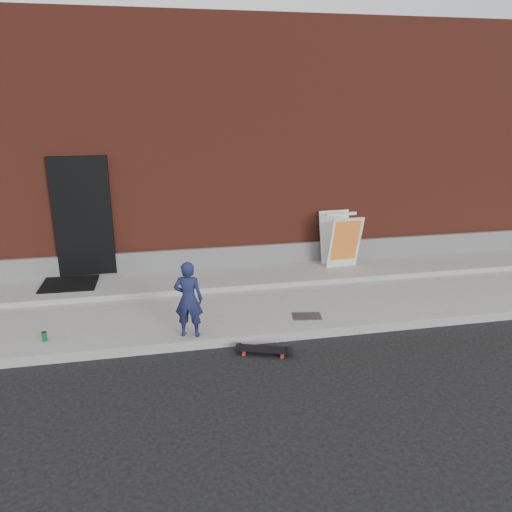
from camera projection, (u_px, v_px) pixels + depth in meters
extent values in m
plane|color=black|center=(250.00, 345.00, 7.45)|extent=(80.00, 80.00, 0.00)
cube|color=gray|center=(234.00, 302.00, 8.83)|extent=(20.00, 3.00, 0.15)
cube|color=gray|center=(227.00, 278.00, 9.63)|extent=(20.00, 1.20, 0.10)
cube|color=#5F261A|center=(200.00, 138.00, 13.22)|extent=(20.00, 8.00, 5.00)
cube|color=slate|center=(222.00, 257.00, 10.09)|extent=(20.00, 0.10, 0.40)
cube|color=black|center=(83.00, 217.00, 9.30)|extent=(1.05, 0.12, 2.25)
imported|color=#181E45|center=(188.00, 299.00, 7.25)|extent=(0.48, 0.38, 1.16)
cylinder|color=#B31E12|center=(283.00, 351.00, 7.23)|extent=(0.06, 0.05, 0.06)
cylinder|color=#B31E12|center=(282.00, 357.00, 7.06)|extent=(0.06, 0.05, 0.06)
cylinder|color=#B31E12|center=(246.00, 348.00, 7.30)|extent=(0.06, 0.05, 0.06)
cylinder|color=#B31E12|center=(244.00, 354.00, 7.13)|extent=(0.06, 0.05, 0.06)
cube|color=silver|center=(283.00, 351.00, 7.13)|extent=(0.11, 0.18, 0.02)
cube|color=silver|center=(245.00, 349.00, 7.20)|extent=(0.11, 0.18, 0.02)
cube|color=black|center=(264.00, 349.00, 7.16)|extent=(0.82, 0.46, 0.02)
cube|color=silver|center=(345.00, 243.00, 9.87)|extent=(0.67, 0.34, 1.06)
cube|color=silver|center=(335.00, 237.00, 10.31)|extent=(0.67, 0.34, 1.06)
cube|color=yellow|center=(345.00, 246.00, 9.86)|extent=(0.56, 0.25, 0.84)
cube|color=silver|center=(341.00, 214.00, 9.93)|extent=(0.65, 0.10, 0.05)
cylinder|color=#1A8346|center=(44.00, 336.00, 7.24)|extent=(0.10, 0.10, 0.14)
cube|color=black|center=(69.00, 284.00, 9.15)|extent=(0.99, 0.81, 0.03)
cube|color=#4F5054|center=(307.00, 316.00, 8.05)|extent=(0.50, 0.36, 0.01)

